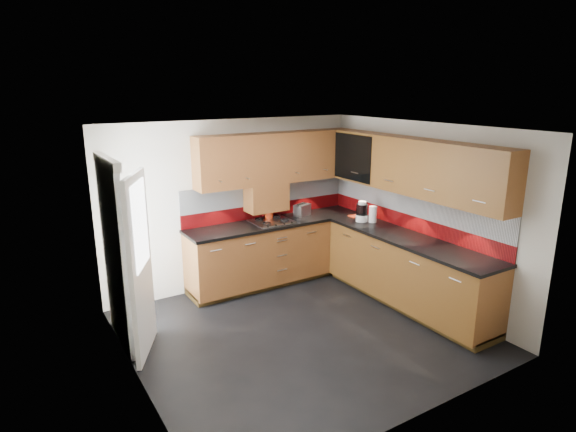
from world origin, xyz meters
TOP-DOWN VIEW (x-y plane):
  - room at (0.00, 0.00)m, footprint 4.00×3.80m
  - base_cabinets at (1.07, 0.72)m, footprint 2.70×3.20m
  - countertop at (1.05, 0.70)m, footprint 2.72×3.22m
  - backsplash at (1.28, 0.93)m, footprint 2.70×3.20m
  - upper_cabinets at (1.23, 0.78)m, footprint 2.50×3.20m
  - extractor_hood at (0.45, 1.64)m, footprint 0.60×0.33m
  - glass_cabinet at (1.71, 1.07)m, footprint 0.32×0.80m
  - back_door at (-1.78, 0.75)m, footprint 0.42×1.19m
  - gas_hob at (0.45, 1.47)m, footprint 0.56×0.50m
  - utensil_pot at (0.50, 1.65)m, footprint 0.12×0.12m
  - toaster at (1.02, 1.55)m, footprint 0.29×0.23m
  - food_processor at (1.59, 0.84)m, footprint 0.18×0.18m
  - paper_towel at (1.68, 0.71)m, footprint 0.13×0.13m
  - orange_cloth at (1.65, 1.08)m, footprint 0.16×0.14m

SIDE VIEW (x-z plane):
  - base_cabinets at x=1.07m, z-range -0.04..0.91m
  - countertop at x=1.05m, z-range 0.90..0.94m
  - orange_cloth at x=1.65m, z-range 0.94..0.96m
  - gas_hob at x=0.45m, z-range 0.93..0.98m
  - toaster at x=1.02m, z-range 0.94..1.12m
  - back_door at x=-1.78m, z-range 0.01..2.05m
  - utensil_pot at x=0.50m, z-range 0.82..1.25m
  - paper_towel at x=1.68m, z-range 0.94..1.17m
  - food_processor at x=1.59m, z-range 0.93..1.22m
  - backsplash at x=1.28m, z-range 0.94..1.48m
  - extractor_hood at x=0.45m, z-range 1.08..1.48m
  - room at x=0.00m, z-range 0.18..2.82m
  - upper_cabinets at x=1.23m, z-range 1.48..2.20m
  - glass_cabinet at x=1.71m, z-range 1.54..2.20m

